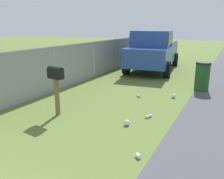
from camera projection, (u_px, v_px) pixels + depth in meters
name	position (u px, v px, depth m)	size (l,w,h in m)	color
mailbox	(56.00, 77.00, 6.11)	(0.26, 0.47, 1.33)	brown
pickup_truck	(153.00, 50.00, 12.37)	(5.43, 2.75, 2.09)	#284793
trash_bin	(202.00, 76.00, 8.67)	(0.54, 0.54, 1.06)	#1E4C1E
fence_section	(108.00, 55.00, 11.94)	(19.14, 0.07, 1.64)	#9EA3A8
litter_cup_far_scatter	(138.00, 156.00, 4.31)	(0.08, 0.08, 0.10)	white
litter_bag_near_hydrant	(174.00, 96.00, 7.84)	(0.14, 0.14, 0.14)	silver
litter_bag_midfield_a	(127.00, 123.00, 5.70)	(0.14, 0.14, 0.14)	silver
litter_bottle_by_mailbox	(149.00, 116.00, 6.18)	(0.07, 0.07, 0.22)	#B2D8BF
litter_bottle_midfield_b	(139.00, 96.00, 7.97)	(0.07, 0.07, 0.22)	#B2D8BF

